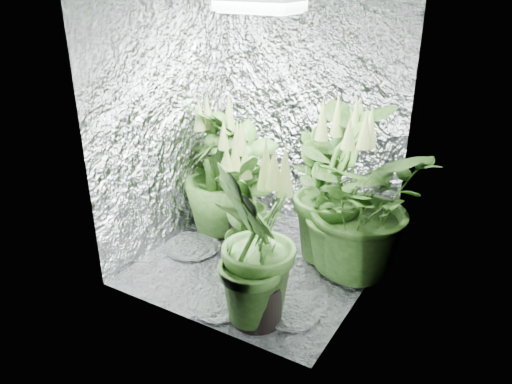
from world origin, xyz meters
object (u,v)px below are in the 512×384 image
Objects in this scene: plant_e at (352,200)px; circulation_fan at (361,241)px; grow_lamp at (260,5)px; plant_a at (224,169)px; plant_f at (246,214)px; plant_g at (257,247)px; plant_d at (219,172)px; plant_b at (246,188)px; plant_c at (331,188)px.

plant_e reaches higher than circulation_fan.
grow_lamp is 0.51× the size of plant_a.
plant_g is at bearing -51.84° from plant_f.
plant_f is (-0.04, -0.12, -1.37)m from grow_lamp.
plant_d reaches higher than plant_a.
grow_lamp is 0.41× the size of plant_e.
plant_d reaches higher than plant_b.
plant_c is (1.04, -0.16, 0.11)m from plant_a.
plant_g reaches higher than circulation_fan.
plant_c is at bearing 85.31° from plant_g.
plant_a is at bearing 114.86° from plant_d.
plant_g is at bearing -44.98° from plant_d.
plant_g is (0.96, -1.09, 0.07)m from plant_a.
plant_g is (-0.30, -0.78, -0.06)m from plant_e.
plant_b is (-0.24, 0.22, -1.35)m from grow_lamp.
plant_c reaches higher than circulation_fan.
grow_lamp is at bearing 72.93° from plant_f.
plant_a is 0.84× the size of plant_g.
plant_b is at bearing -35.90° from plant_a.
grow_lamp is at bearing 118.99° from plant_g.
plant_f is at bearing -46.23° from plant_a.
plant_g reaches higher than plant_b.
plant_d and plant_g have the same top height.
plant_c reaches higher than plant_g.
grow_lamp is 0.43× the size of plant_d.
circulation_fan is at bearing -1.53° from plant_a.
plant_e is (0.86, -0.02, 0.11)m from plant_b.
grow_lamp is 0.50× the size of plant_f.
plant_d reaches higher than plant_f.
plant_f is at bearing -154.55° from plant_e.
plant_a is 0.97× the size of plant_f.
plant_c reaches higher than plant_d.
grow_lamp is at bearing -139.38° from plant_c.
plant_e is at bearing -34.76° from plant_c.
plant_b is 1.05× the size of plant_f.
plant_b is at bearing 178.36° from plant_e.
circulation_fan is (0.62, 0.47, -1.69)m from grow_lamp.
plant_f is (0.60, -0.63, -0.01)m from plant_a.
grow_lamp reaches higher than plant_a.
plant_e is 0.53m from circulation_fan.
plant_a is at bearing 133.77° from plant_f.
grow_lamp reaches higher than plant_f.
plant_d is (0.11, -0.23, 0.07)m from plant_a.
grow_lamp reaches higher than circulation_fan.
plant_c is 1.22× the size of plant_f.
plant_e reaches higher than plant_d.
plant_b is at bearing 125.23° from plant_g.
grow_lamp is 1.42m from plant_d.
plant_c is at bearing 145.24° from plant_e.
plant_c is 1.06× the size of plant_d.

